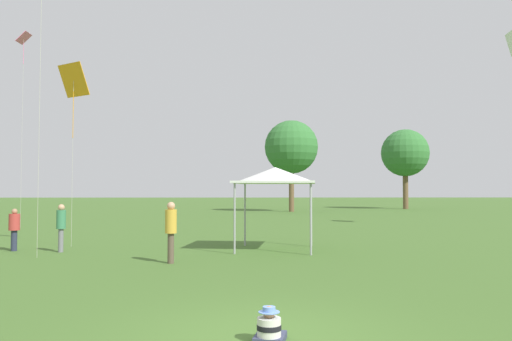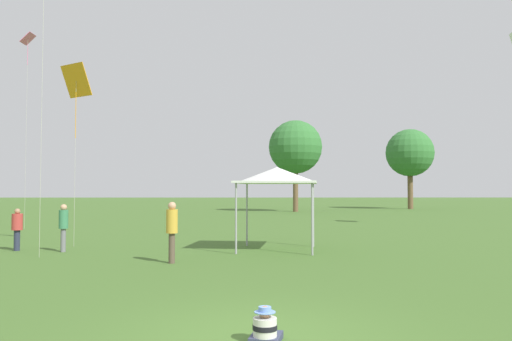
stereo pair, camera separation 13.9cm
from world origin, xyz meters
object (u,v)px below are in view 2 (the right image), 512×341
Objects in this scene: distant_tree_1 at (295,147)px; person_standing_2 at (63,223)px; person_standing_3 at (172,226)px; person_standing_0 at (17,226)px; canopy_tent at (277,176)px; kite_0 at (28,47)px; seated_toddler at (265,328)px; kite_3 at (76,83)px; distant_tree_0 at (410,153)px.

person_standing_2 is at bearing -108.45° from distant_tree_1.
person_standing_3 is (4.34, -2.82, 0.09)m from person_standing_2.
person_standing_0 is 9.71m from canopy_tent.
canopy_tent is (7.70, 0.49, 1.72)m from person_standing_2.
kite_0 is (-6.35, 10.94, 9.57)m from person_standing_2.
seated_toddler is 8.37m from person_standing_3.
person_standing_3 is 4.99m from canopy_tent.
kite_3 reaches higher than person_standing_3.
person_standing_3 is 19.84m from kite_0.
kite_0 is 1.58× the size of kite_3.
seated_toddler is 14.18m from person_standing_0.
distant_tree_0 is at bearing -40.80° from person_standing_0.
person_standing_0 is 0.21× the size of kite_3.
seated_toddler is 0.40× the size of person_standing_0.
kite_0 is 1.19× the size of distant_tree_1.
distant_tree_0 is (18.77, 52.07, 6.48)m from seated_toddler.
kite_0 is at bearing 95.13° from person_standing_2.
kite_0 is at bearing 21.45° from kite_3.
distant_tree_0 is at bearing 82.24° from seated_toddler.
distant_tree_1 reaches higher than seated_toddler.
seated_toddler is 55.73m from distant_tree_0.
seated_toddler is 0.06× the size of distant_tree_1.
distant_tree_0 is at bearing -45.38° from kite_3.
seated_toddler is at bearing -109.82° from distant_tree_0.
person_standing_2 reaches higher than person_standing_0.
person_standing_0 reaches higher than seated_toddler.
kite_0 is at bearing 16.29° from person_standing_0.
person_standing_0 is 6.96m from person_standing_3.
kite_3 is (-4.57, 4.56, 5.36)m from person_standing_3.
person_standing_0 is at bearing -179.36° from canopy_tent.
kite_3 is 34.32m from distant_tree_1.
person_standing_3 is (6.17, -3.20, 0.22)m from person_standing_0.
distant_tree_1 is (13.19, 33.66, 5.83)m from person_standing_0.
canopy_tent is 19.19m from kite_0.
kite_0 is (-10.69, 13.76, 9.48)m from person_standing_3.
seated_toddler is 0.05× the size of kite_0.
kite_0 reaches higher than seated_toddler.
distant_tree_0 is (27.56, 40.97, 5.78)m from person_standing_0.
distant_tree_0 reaches higher than kite_3.
person_standing_2 reaches higher than seated_toddler.
seated_toddler is at bearing -162.15° from kite_3.
seated_toddler is 0.33× the size of person_standing_3.
distant_tree_1 is (11.36, 34.04, 5.70)m from person_standing_2.
distant_tree_0 reaches higher than person_standing_0.
canopy_tent is 0.34× the size of distant_tree_0.
kite_3 is at bearing -56.67° from person_standing_0.
kite_3 is (1.60, 1.35, 5.58)m from person_standing_0.
seated_toddler is 12.80m from person_standing_2.
seated_toddler is at bearing -82.00° from person_standing_2.
distant_tree_1 reaches higher than distant_tree_0.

